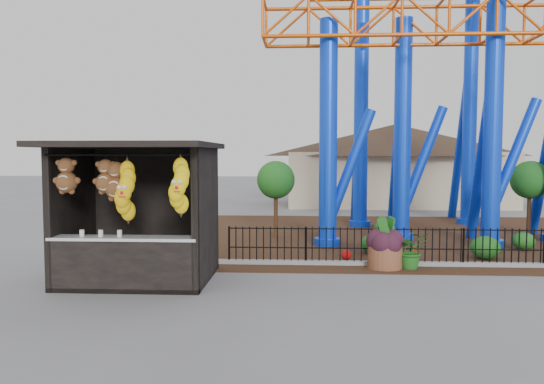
# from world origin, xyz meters

# --- Properties ---
(ground) EXTENTS (120.00, 120.00, 0.00)m
(ground) POSITION_xyz_m (0.00, 0.00, 0.00)
(ground) COLOR slate
(ground) RESTS_ON ground
(mulch_bed) EXTENTS (18.00, 12.00, 0.02)m
(mulch_bed) POSITION_xyz_m (4.00, 8.00, 0.01)
(mulch_bed) COLOR #331E11
(mulch_bed) RESTS_ON ground
(curb) EXTENTS (18.00, 0.18, 0.12)m
(curb) POSITION_xyz_m (4.00, 3.00, 0.06)
(curb) COLOR gray
(curb) RESTS_ON ground
(prize_booth) EXTENTS (3.50, 3.40, 3.12)m
(prize_booth) POSITION_xyz_m (-2.99, 0.91, 1.53)
(prize_booth) COLOR black
(prize_booth) RESTS_ON ground
(picket_fence) EXTENTS (12.20, 0.06, 1.00)m
(picket_fence) POSITION_xyz_m (4.90, 3.00, 0.50)
(picket_fence) COLOR black
(picket_fence) RESTS_ON ground
(roller_coaster) EXTENTS (11.00, 6.37, 10.82)m
(roller_coaster) POSITION_xyz_m (5.12, 8.23, 6.44)
(roller_coaster) COLOR blue
(roller_coaster) RESTS_ON ground
(terracotta_planter) EXTENTS (1.08, 1.08, 0.57)m
(terracotta_planter) POSITION_xyz_m (2.78, 2.70, 0.29)
(terracotta_planter) COLOR brown
(terracotta_planter) RESTS_ON ground
(planter_foliage) EXTENTS (0.70, 0.70, 0.64)m
(planter_foliage) POSITION_xyz_m (2.78, 2.70, 0.89)
(planter_foliage) COLOR #2F1320
(planter_foliage) RESTS_ON terracotta_planter
(potted_plant) EXTENTS (0.92, 0.82, 0.93)m
(potted_plant) POSITION_xyz_m (3.42, 2.70, 0.47)
(potted_plant) COLOR #295418
(potted_plant) RESTS_ON ground
(landscaping) EXTENTS (7.19, 4.22, 0.66)m
(landscaping) POSITION_xyz_m (4.95, 5.38, 0.30)
(landscaping) COLOR #1C591A
(landscaping) RESTS_ON mulch_bed
(pavilion) EXTENTS (15.00, 15.00, 4.80)m
(pavilion) POSITION_xyz_m (6.00, 20.00, 3.07)
(pavilion) COLOR #BFAD8C
(pavilion) RESTS_ON ground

